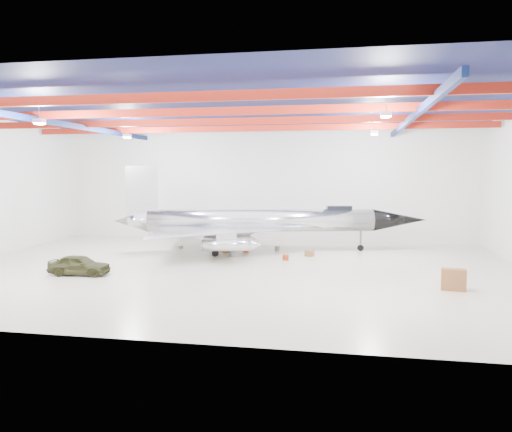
# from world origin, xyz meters

# --- Properties ---
(floor) EXTENTS (40.00, 40.00, 0.00)m
(floor) POSITION_xyz_m (0.00, 0.00, 0.00)
(floor) COLOR beige
(floor) RESTS_ON ground
(wall_back) EXTENTS (40.00, 0.00, 40.00)m
(wall_back) POSITION_xyz_m (0.00, 15.00, 5.50)
(wall_back) COLOR silver
(wall_back) RESTS_ON floor
(ceiling) EXTENTS (40.00, 40.00, 0.00)m
(ceiling) POSITION_xyz_m (0.00, 0.00, 11.00)
(ceiling) COLOR #0A0F38
(ceiling) RESTS_ON wall_back
(ceiling_structure) EXTENTS (39.50, 29.50, 1.08)m
(ceiling_structure) POSITION_xyz_m (0.00, 0.00, 10.32)
(ceiling_structure) COLOR #9C1E11
(ceiling_structure) RESTS_ON ceiling
(jet_aircraft) EXTENTS (26.11, 18.04, 7.20)m
(jet_aircraft) POSITION_xyz_m (0.92, 7.84, 2.36)
(jet_aircraft) COLOR silver
(jet_aircraft) RESTS_ON floor
(jeep) EXTENTS (4.02, 1.85, 1.34)m
(jeep) POSITION_xyz_m (-9.00, -3.78, 0.67)
(jeep) COLOR #303219
(jeep) RESTS_ON floor
(desk) EXTENTS (1.42, 0.86, 1.23)m
(desk) POSITION_xyz_m (14.08, -3.80, 0.61)
(desk) COLOR brown
(desk) RESTS_ON floor
(crate_ply) EXTENTS (0.64, 0.58, 0.38)m
(crate_ply) POSITION_xyz_m (-2.30, 5.23, 0.19)
(crate_ply) COLOR olive
(crate_ply) RESTS_ON floor
(toolbox_red) EXTENTS (0.45, 0.36, 0.31)m
(toolbox_red) POSITION_xyz_m (-0.22, 7.30, 0.16)
(toolbox_red) COLOR #952A0E
(toolbox_red) RESTS_ON floor
(engine_drum) EXTENTS (0.48, 0.48, 0.39)m
(engine_drum) POSITION_xyz_m (-0.83, 4.92, 0.19)
(engine_drum) COLOR #59595B
(engine_drum) RESTS_ON floor
(parts_bin) EXTENTS (0.79, 0.70, 0.47)m
(parts_bin) POSITION_xyz_m (5.17, 6.29, 0.23)
(parts_bin) COLOR olive
(parts_bin) RESTS_ON floor
(crate_small) EXTENTS (0.38, 0.32, 0.24)m
(crate_small) POSITION_xyz_m (-6.30, 8.33, 0.12)
(crate_small) COLOR #59595B
(crate_small) RESTS_ON floor
(tool_chest) EXTENTS (0.48, 0.48, 0.42)m
(tool_chest) POSITION_xyz_m (3.53, 4.09, 0.21)
(tool_chest) COLOR #952A0E
(tool_chest) RESTS_ON floor
(oil_barrel) EXTENTS (0.70, 0.60, 0.43)m
(oil_barrel) POSITION_xyz_m (-1.77, 6.71, 0.22)
(oil_barrel) COLOR olive
(oil_barrel) RESTS_ON floor
(spares_box) EXTENTS (0.49, 0.49, 0.37)m
(spares_box) POSITION_xyz_m (2.23, 8.64, 0.19)
(spares_box) COLOR #59595B
(spares_box) RESTS_ON floor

